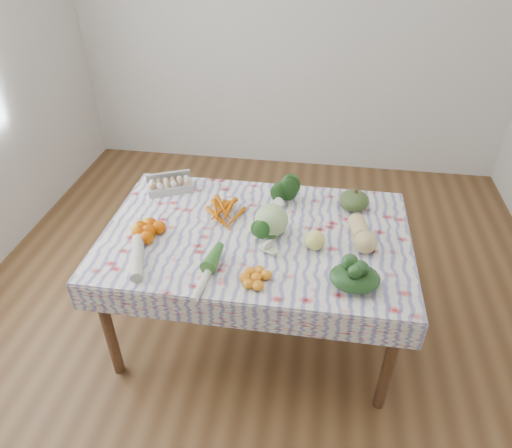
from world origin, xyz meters
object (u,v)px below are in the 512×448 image
dining_table (256,245)px  cabbage (272,220)px  butternut_squash (362,233)px  kabocha_squash (354,201)px  egg_carton (170,186)px  grapefruit (315,240)px

dining_table → cabbage: size_ratio=8.90×
cabbage → butternut_squash: cabbage is taller
dining_table → butternut_squash: 0.58m
dining_table → cabbage: bearing=1.6°
kabocha_squash → cabbage: size_ratio=0.96×
butternut_squash → kabocha_squash: bearing=83.9°
cabbage → egg_carton: bearing=153.3°
dining_table → egg_carton: egg_carton is taller
egg_carton → grapefruit: 1.00m
grapefruit → kabocha_squash: bearing=62.6°
egg_carton → cabbage: (0.67, -0.34, 0.05)m
dining_table → egg_carton: bearing=150.0°
cabbage → grapefruit: 0.25m
dining_table → kabocha_squash: kabocha_squash is taller
dining_table → kabocha_squash: 0.63m
cabbage → grapefruit: (0.24, -0.09, -0.04)m
egg_carton → grapefruit: bearing=-49.4°
dining_table → kabocha_squash: size_ratio=9.27×
kabocha_squash → cabbage: (-0.44, -0.31, 0.03)m
egg_carton → grapefruit: size_ratio=2.60×
butternut_squash → cabbage: bearing=167.9°
kabocha_squash → cabbage: 0.54m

